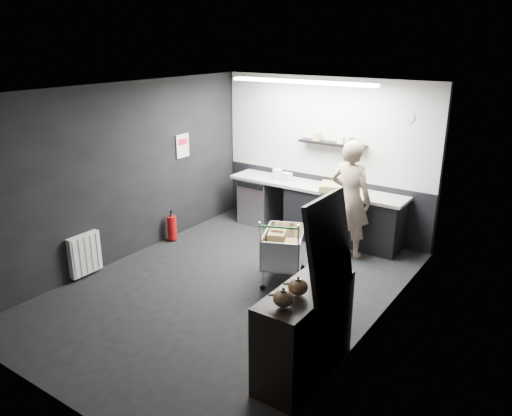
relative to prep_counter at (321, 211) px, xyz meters
The scene contains 22 objects.
floor 2.47m from the prep_counter, 93.20° to the right, with size 5.50×5.50×0.00m, color black.
ceiling 3.30m from the prep_counter, 93.20° to the right, with size 5.50×5.50×0.00m, color silver.
wall_back 0.96m from the prep_counter, 112.30° to the left, with size 5.50×5.50×0.00m, color black.
wall_front 5.25m from the prep_counter, 91.50° to the right, with size 5.50×5.50×0.00m, color black.
wall_left 3.35m from the prep_counter, 131.43° to the right, with size 5.50×5.50×0.00m, color black.
wall_right 3.18m from the prep_counter, 52.38° to the right, with size 5.50×5.50×0.00m, color black.
kitchen_wall_panel 1.43m from the prep_counter, 113.58° to the left, with size 3.95×0.02×1.70m, color silver.
dado_panel 0.34m from the prep_counter, 113.58° to the left, with size 3.95×0.02×1.00m, color black.
floating_shelf 1.18m from the prep_counter, 72.13° to the left, with size 1.20×0.22×0.04m, color black.
wall_clock 2.13m from the prep_counter, 13.36° to the left, with size 0.20×0.20×0.03m, color silver.
poster 2.63m from the prep_counter, 152.11° to the right, with size 0.02×0.30×0.40m, color silver.
poster_red_band 2.66m from the prep_counter, 152.05° to the right, with size 0.01×0.22×0.10m, color red.
radiator 3.92m from the prep_counter, 122.01° to the right, with size 0.10×0.50×0.60m, color silver.
ceiling_strip 2.29m from the prep_counter, 103.37° to the right, with size 2.40×0.20×0.04m, color white.
prep_counter is the anchor object (origin of this frame).
person 0.98m from the prep_counter, 31.86° to the right, with size 0.68×0.45×1.86m, color beige.
shopping_cart 1.82m from the prep_counter, 79.26° to the right, with size 0.86×1.11×1.00m.
sideboard 3.78m from the prep_counter, 64.71° to the right, with size 0.55×1.29×1.93m.
fire_extinguisher 2.57m from the prep_counter, 140.86° to the right, with size 0.16×0.16×0.52m.
cardboard_box 0.59m from the prep_counter, ahead, with size 0.56×0.43×0.11m, color tan.
pink_tub 1.04m from the prep_counter, behind, with size 0.18×0.18×0.18m, color white.
white_container 0.85m from the prep_counter, behind, with size 0.17×0.13×0.15m, color silver.
Camera 1 is at (3.81, -4.92, 3.30)m, focal length 35.00 mm.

